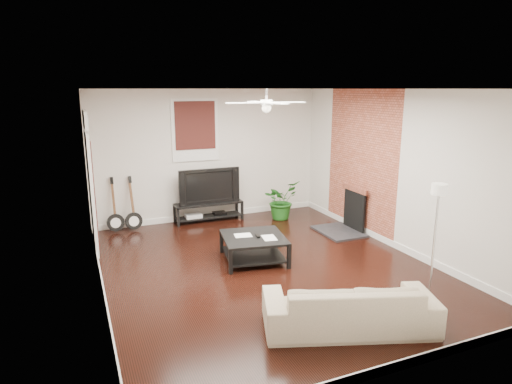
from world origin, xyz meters
The scene contains 14 objects.
room centered at (0.00, 0.00, 1.40)m, with size 5.01×6.01×2.81m.
brick_accent centered at (2.49, 1.00, 1.40)m, with size 0.02×2.20×2.80m, color #A14B34.
fireplace centered at (2.20, 1.00, 0.46)m, with size 0.80×1.10×0.92m, color black.
window_back centered at (-0.30, 2.97, 1.95)m, with size 1.00×0.06×1.30m, color black.
door_left centered at (-2.46, 1.90, 1.25)m, with size 0.08×1.00×2.50m, color white.
tv_stand centered at (-0.11, 2.78, 0.21)m, with size 1.47×0.39×0.41m, color black.
tv centered at (-0.11, 2.80, 0.79)m, with size 1.32×0.17×0.76m, color black.
coffee_table centered at (-0.07, 0.33, 0.21)m, with size 1.00×1.00×0.42m, color black.
sofa centered at (0.15, -2.09, 0.29)m, with size 2.02×0.79×0.59m, color tan.
floor_lamp centered at (1.50, -1.99, 0.82)m, with size 0.27×0.27×1.65m, color silver, non-canonical shape.
potted_plant centered at (1.41, 2.33, 0.42)m, with size 0.75×0.65×0.84m, color #1E601B.
guitar_left centered at (-2.05, 2.75, 0.56)m, with size 0.34×0.24×1.11m, color black, non-canonical shape.
guitar_right centered at (-1.70, 2.72, 0.56)m, with size 0.34×0.24×1.11m, color black, non-canonical shape.
ceiling_fan centered at (0.00, 0.00, 2.60)m, with size 1.24×1.24×0.32m, color white, non-canonical shape.
Camera 1 is at (-2.72, -6.06, 2.80)m, focal length 30.85 mm.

